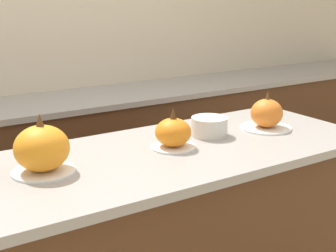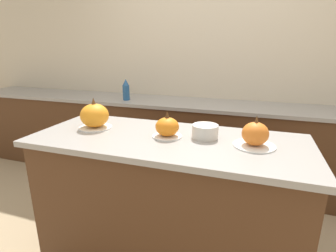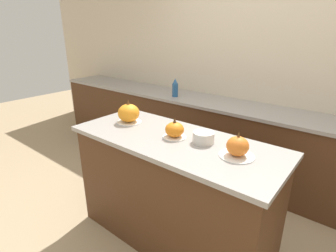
{
  "view_description": "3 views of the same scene",
  "coord_description": "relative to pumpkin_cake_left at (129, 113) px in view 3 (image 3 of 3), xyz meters",
  "views": [
    {
      "loc": [
        -0.98,
        -1.46,
        1.53
      ],
      "look_at": [
        -0.04,
        -0.0,
        1.04
      ],
      "focal_mm": 50.0,
      "sensor_mm": 36.0,
      "label": 1
    },
    {
      "loc": [
        0.48,
        -1.41,
        1.46
      ],
      "look_at": [
        0.02,
        -0.04,
        1.03
      ],
      "focal_mm": 28.0,
      "sensor_mm": 36.0,
      "label": 2
    },
    {
      "loc": [
        1.11,
        -1.45,
        1.72
      ],
      "look_at": [
        -0.08,
        0.03,
        1.01
      ],
      "focal_mm": 28.0,
      "sensor_mm": 36.0,
      "label": 3
    }
  ],
  "objects": [
    {
      "name": "ground_plane",
      "position": [
        0.53,
        -0.04,
        -1.02
      ],
      "size": [
        12.0,
        12.0,
        0.0
      ],
      "primitive_type": "plane",
      "color": "tan"
    },
    {
      "name": "wall_back",
      "position": [
        0.53,
        1.56,
        0.23
      ],
      "size": [
        8.0,
        0.06,
        2.5
      ],
      "color": "beige",
      "rests_on": "ground_plane"
    },
    {
      "name": "kitchen_island",
      "position": [
        0.53,
        -0.04,
        -0.55
      ],
      "size": [
        1.66,
        0.69,
        0.94
      ],
      "color": "#4C2D19",
      "rests_on": "ground_plane"
    },
    {
      "name": "back_counter",
      "position": [
        0.53,
        1.23,
        -0.57
      ],
      "size": [
        6.0,
        0.6,
        0.9
      ],
      "color": "#4C2D19",
      "rests_on": "ground_plane"
    },
    {
      "name": "pumpkin_cake_left",
      "position": [
        0.0,
        0.0,
        0.0
      ],
      "size": [
        0.22,
        0.22,
        0.21
      ],
      "color": "white",
      "rests_on": "kitchen_island"
    },
    {
      "name": "pumpkin_cake_center",
      "position": [
        0.52,
        -0.02,
        -0.02
      ],
      "size": [
        0.18,
        0.18,
        0.16
      ],
      "color": "white",
      "rests_on": "kitchen_island"
    },
    {
      "name": "pumpkin_cake_right",
      "position": [
        1.03,
        -0.02,
        -0.02
      ],
      "size": [
        0.23,
        0.23,
        0.18
      ],
      "color": "white",
      "rests_on": "kitchen_island"
    },
    {
      "name": "bottle_tall",
      "position": [
        -0.35,
        1.13,
        -0.01
      ],
      "size": [
        0.08,
        0.08,
        0.23
      ],
      "color": "#235184",
      "rests_on": "back_counter"
    },
    {
      "name": "mixing_bowl",
      "position": [
        0.74,
        0.03,
        -0.04
      ],
      "size": [
        0.16,
        0.16,
        0.08
      ],
      "color": "beige",
      "rests_on": "kitchen_island"
    }
  ]
}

